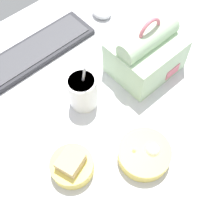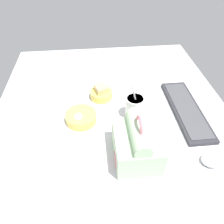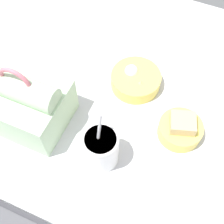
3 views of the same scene
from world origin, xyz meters
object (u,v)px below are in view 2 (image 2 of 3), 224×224
Objects in this scene: bento_bowl_snacks at (81,117)px; soup_cup at (135,107)px; computer_mouse at (211,160)px; lunch_bag at (137,144)px; keyboard at (186,110)px; bento_bowl_sandwich at (101,93)px.

soup_cup is at bearing 90.65° from bento_bowl_snacks.
lunch_bag is at bearing -102.64° from computer_mouse.
bento_bowl_sandwich reaches higher than keyboard.
computer_mouse is (28.58, -0.97, 0.43)cm from keyboard.
lunch_bag reaches higher than keyboard.
keyboard is 2.10× the size of lunch_bag.
bento_bowl_snacks is 55.17cm from computer_mouse.
bento_bowl_snacks is (15.49, -9.96, -0.38)cm from bento_bowl_sandwich.
bento_bowl_sandwich is at bearing 147.27° from bento_bowl_snacks.
lunch_bag is 1.81× the size of bento_bowl_sandwich.
computer_mouse is (27.83, 23.98, -4.02)cm from soup_cup.
soup_cup is 2.34× the size of computer_mouse.
lunch_bag is 1.14× the size of soup_cup.
computer_mouse is at bearing 40.75° from soup_cup.
keyboard is 48.78cm from bento_bowl_snacks.
bento_bowl_sandwich is (-14.48, -38.80, 1.59)cm from keyboard.
soup_cup reaches higher than bento_bowl_snacks.
lunch_bag reaches higher than bento_bowl_sandwich.
lunch_bag is 22.03cm from soup_cup.
bento_bowl_sandwich is at bearing -138.70° from computer_mouse.
soup_cup is at bearing -88.29° from keyboard.
keyboard is 2.39× the size of soup_cup.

